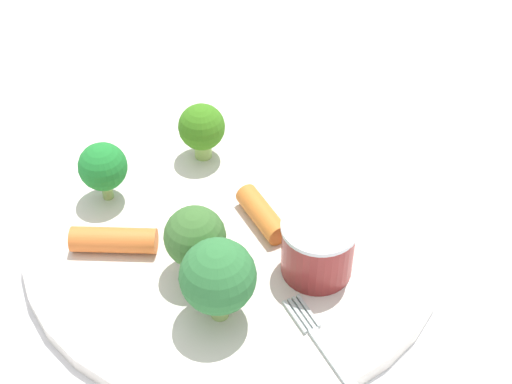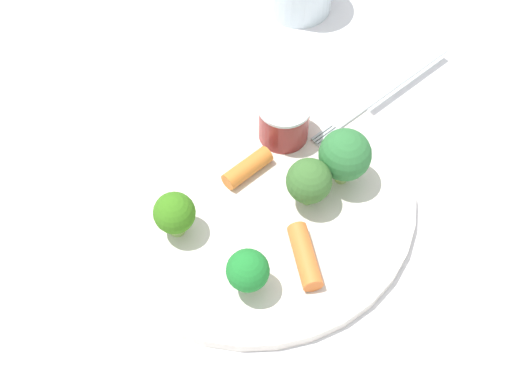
% 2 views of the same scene
% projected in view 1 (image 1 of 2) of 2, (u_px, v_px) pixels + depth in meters
% --- Properties ---
extents(ground_plane, '(2.40, 2.40, 0.00)m').
position_uv_depth(ground_plane, '(235.00, 232.00, 0.53)').
color(ground_plane, white).
extents(plate, '(0.31, 0.31, 0.01)m').
position_uv_depth(plate, '(235.00, 227.00, 0.53)').
color(plate, silver).
rests_on(plate, ground_plane).
extents(sauce_cup, '(0.05, 0.05, 0.04)m').
position_uv_depth(sauce_cup, '(316.00, 249.00, 0.47)').
color(sauce_cup, maroon).
rests_on(sauce_cup, plate).
extents(broccoli_floret_0, '(0.04, 0.04, 0.05)m').
position_uv_depth(broccoli_floret_0, '(195.00, 237.00, 0.46)').
color(broccoli_floret_0, '#81BA5F').
rests_on(broccoli_floret_0, plate).
extents(broccoli_floret_1, '(0.04, 0.04, 0.05)m').
position_uv_depth(broccoli_floret_1, '(202.00, 128.00, 0.56)').
color(broccoli_floret_1, '#9AC361').
rests_on(broccoli_floret_1, plate).
extents(broccoli_floret_2, '(0.04, 0.04, 0.05)m').
position_uv_depth(broccoli_floret_2, '(103.00, 167.00, 0.52)').
color(broccoli_floret_2, '#87AE5E').
rests_on(broccoli_floret_2, plate).
extents(broccoli_floret_3, '(0.05, 0.05, 0.06)m').
position_uv_depth(broccoli_floret_3, '(218.00, 277.00, 0.43)').
color(broccoli_floret_3, '#93B65D').
rests_on(broccoli_floret_3, plate).
extents(carrot_stick_0, '(0.05, 0.06, 0.02)m').
position_uv_depth(carrot_stick_0, '(114.00, 240.00, 0.49)').
color(carrot_stick_0, orange).
rests_on(carrot_stick_0, plate).
extents(carrot_stick_1, '(0.03, 0.05, 0.02)m').
position_uv_depth(carrot_stick_1, '(262.00, 214.00, 0.51)').
color(carrot_stick_1, orange).
rests_on(carrot_stick_1, plate).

